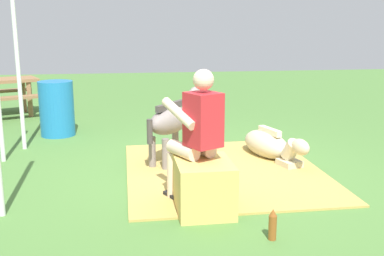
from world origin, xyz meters
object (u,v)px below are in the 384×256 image
Objects in this scene: soda_bottle at (273,225)px; tent_pole_right at (18,68)px; hay_bale at (204,186)px; water_barrel at (57,109)px; person_seated at (196,131)px; pony_standing at (174,120)px; pony_lying at (270,145)px.

tent_pole_right is at bearing 38.82° from soda_bottle.
hay_bale is 3.90m from water_barrel.
tent_pole_right reaches higher than person_seated.
water_barrel is at bearing 44.18° from pony_standing.
tent_pole_right is (0.98, 2.10, 0.61)m from pony_standing.
hay_bale is 0.54m from person_seated.
person_seated is at bearing 139.65° from pony_lying.
water_barrel is (3.44, 1.83, 0.20)m from hay_bale.
person_seated reaches higher than water_barrel.
water_barrel is 1.16m from tent_pole_right.
tent_pole_right is at bearing 154.85° from water_barrel.
hay_bale is 0.28× the size of tent_pole_right.
person_seated reaches higher than hay_bale.
pony_lying is (-0.04, -1.30, -0.38)m from pony_standing.
person_seated is (0.15, 0.05, 0.52)m from hay_bale.
person_seated is at bearing -177.99° from pony_standing.
water_barrel is at bearing -25.15° from tent_pole_right.
pony_lying is at bearing -40.35° from person_seated.
pony_standing is 2.40m from tent_pole_right.
soda_bottle is (-2.32, 0.73, -0.06)m from pony_lying.
pony_standing is (1.66, 0.11, 0.32)m from hay_bale.
pony_standing is at bearing 2.01° from person_seated.
water_barrel is (1.78, 1.73, -0.13)m from pony_standing.
pony_standing is 0.84× the size of pony_lying.
person_seated is 2.02m from pony_lying.
hay_bale is at bearing -176.37° from pony_standing.
pony_standing is at bearing 88.44° from pony_lying.
soda_bottle is 0.12× the size of tent_pole_right.
soda_bottle is (-0.85, -0.52, -0.64)m from person_seated.
water_barrel is at bearing 59.11° from pony_lying.
person_seated reaches higher than pony_lying.
person_seated is 0.58× the size of tent_pole_right.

